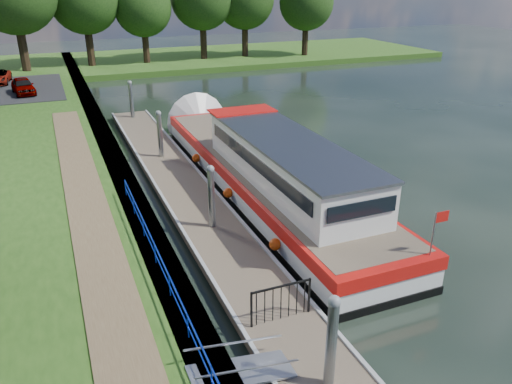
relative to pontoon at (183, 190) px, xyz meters
name	(u,v)px	position (x,y,z in m)	size (l,w,h in m)	color
ground	(317,383)	(0.00, -13.00, -0.18)	(160.00, 160.00, 0.00)	black
bank_edge	(121,179)	(-2.55, 2.00, 0.20)	(1.10, 90.00, 0.78)	#473D2D
far_bank	(196,58)	(12.00, 39.00, 0.12)	(60.00, 18.00, 0.60)	#284D16
footpath	(97,244)	(-4.40, -5.00, 0.62)	(1.60, 40.00, 0.05)	brown
blue_fence	(178,299)	(-2.75, -10.00, 1.13)	(0.04, 18.04, 0.72)	#0C2DBF
pontoon	(183,190)	(0.00, 0.00, 0.00)	(2.50, 30.00, 0.56)	brown
mooring_piles	(182,168)	(0.00, 0.00, 1.10)	(0.30, 27.30, 3.55)	gray
gangway	(242,371)	(-1.85, -12.50, 0.44)	(2.58, 1.00, 0.92)	#A5A8AD
gate_panel	(281,297)	(0.00, -10.80, 0.97)	(1.85, 0.05, 1.15)	black
barge	(260,167)	(3.60, -0.77, 0.90)	(4.36, 21.15, 4.78)	black
car_a	(23,86)	(-7.02, 22.44, 1.29)	(1.50, 3.74, 1.27)	#999999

